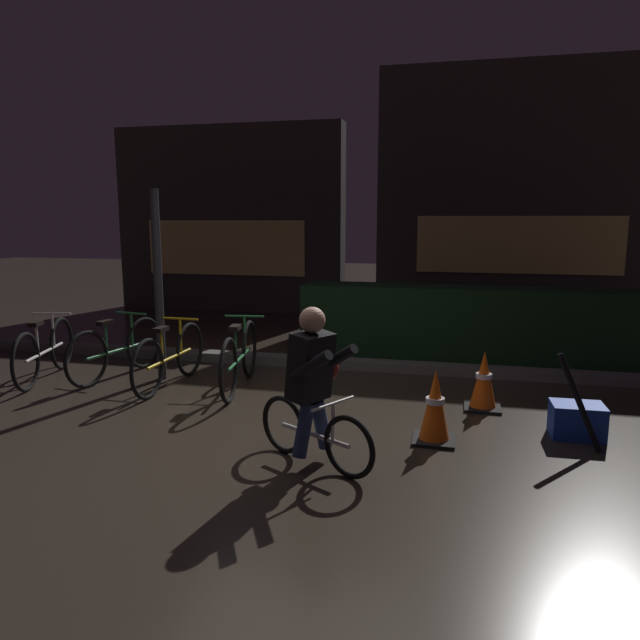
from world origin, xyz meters
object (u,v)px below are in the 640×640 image
at_px(traffic_cone_near, 435,407).
at_px(cyclist, 314,386).
at_px(parked_bike_center_right, 240,357).
at_px(parked_bike_left_mid, 117,349).
at_px(traffic_cone_far, 484,381).
at_px(blue_crate, 577,420).
at_px(street_post, 158,286).
at_px(parked_bike_center_left, 170,357).
at_px(closed_umbrella, 579,402).
at_px(parked_bike_leftmost, 45,351).

distance_m(traffic_cone_near, cyclist, 1.17).
bearing_deg(parked_bike_center_right, parked_bike_left_mid, 77.66).
relative_size(traffic_cone_far, blue_crate, 1.36).
xyz_separation_m(street_post, parked_bike_left_mid, (-0.55, -0.06, -0.78)).
xyz_separation_m(parked_bike_center_left, closed_umbrella, (4.18, -0.87, 0.05)).
xyz_separation_m(parked_bike_center_left, parked_bike_center_right, (0.80, 0.10, 0.02)).
bearing_deg(closed_umbrella, street_post, 12.55).
xyz_separation_m(parked_bike_center_left, blue_crate, (4.23, -0.62, -0.19)).
relative_size(street_post, cyclist, 1.80).
distance_m(street_post, traffic_cone_far, 3.81).
height_order(parked_bike_center_left, cyclist, cyclist).
bearing_deg(parked_bike_center_left, traffic_cone_far, -89.34).
distance_m(parked_bike_left_mid, traffic_cone_near, 4.02).
bearing_deg(street_post, parked_bike_center_left, -47.39).
height_order(street_post, traffic_cone_far, street_post).
xyz_separation_m(traffic_cone_near, blue_crate, (1.21, 0.40, -0.16)).
distance_m(parked_bike_center_left, traffic_cone_near, 3.18).
height_order(cyclist, closed_umbrella, cyclist).
xyz_separation_m(parked_bike_leftmost, closed_umbrella, (5.78, -0.80, 0.05)).
bearing_deg(street_post, cyclist, -39.77).
bearing_deg(parked_bike_center_right, cyclist, -152.15).
relative_size(street_post, parked_bike_left_mid, 1.38).
bearing_deg(parked_bike_left_mid, parked_bike_center_right, -84.36).
bearing_deg(parked_bike_left_mid, traffic_cone_near, -98.22).
height_order(traffic_cone_far, blue_crate, traffic_cone_far).
bearing_deg(cyclist, street_post, 169.86).
relative_size(parked_bike_center_left, closed_umbrella, 1.93).
height_order(parked_bike_center_right, blue_crate, parked_bike_center_right).
bearing_deg(blue_crate, parked_bike_center_right, 168.06).
distance_m(blue_crate, cyclist, 2.42).
bearing_deg(closed_umbrella, traffic_cone_far, -22.56).
relative_size(parked_bike_center_left, blue_crate, 3.73).
bearing_deg(parked_bike_center_left, traffic_cone_near, -107.92).
relative_size(parked_bike_leftmost, parked_bike_center_left, 0.98).
xyz_separation_m(parked_bike_left_mid, closed_umbrella, (5.00, -1.09, 0.05)).
xyz_separation_m(parked_bike_left_mid, cyclist, (2.93, -1.92, 0.28)).
bearing_deg(cyclist, parked_bike_center_left, 170.93).
distance_m(parked_bike_left_mid, blue_crate, 5.11).
relative_size(parked_bike_left_mid, closed_umbrella, 1.91).
distance_m(parked_bike_center_left, closed_umbrella, 4.27).
distance_m(traffic_cone_far, blue_crate, 1.00).
xyz_separation_m(parked_bike_center_right, closed_umbrella, (3.38, -0.97, 0.03)).
xyz_separation_m(parked_bike_leftmost, cyclist, (3.71, -1.63, 0.28)).
height_order(traffic_cone_near, blue_crate, traffic_cone_near).
bearing_deg(parked_bike_leftmost, parked_bike_center_left, -103.02).
height_order(parked_bike_leftmost, traffic_cone_far, parked_bike_leftmost).
relative_size(traffic_cone_far, closed_umbrella, 0.71).
xyz_separation_m(parked_bike_leftmost, parked_bike_center_left, (1.60, 0.06, -0.00)).
height_order(parked_bike_center_left, traffic_cone_near, parked_bike_center_left).
relative_size(parked_bike_center_left, traffic_cone_near, 2.56).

